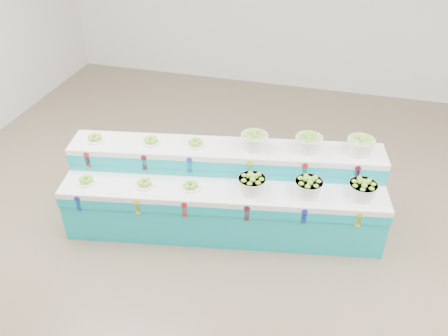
{
  "coord_description": "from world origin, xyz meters",
  "views": [
    {
      "loc": [
        0.6,
        -3.95,
        4.07
      ],
      "look_at": [
        -0.61,
        0.55,
        0.87
      ],
      "focal_mm": 37.77,
      "sensor_mm": 36.0,
      "label": 1
    }
  ],
  "objects_px": {
    "basket_upper_right": "(361,145)",
    "display_stand": "(224,192)",
    "plate_upper_mid": "(151,140)",
    "basket_lower_left": "(252,184)"
  },
  "relations": [
    {
      "from": "display_stand",
      "to": "basket_upper_right",
      "type": "distance_m",
      "value": 1.74
    },
    {
      "from": "basket_lower_left",
      "to": "plate_upper_mid",
      "type": "bearing_deg",
      "value": 169.36
    },
    {
      "from": "display_stand",
      "to": "basket_lower_left",
      "type": "height_order",
      "value": "display_stand"
    },
    {
      "from": "plate_upper_mid",
      "to": "basket_upper_right",
      "type": "relative_size",
      "value": 0.69
    },
    {
      "from": "display_stand",
      "to": "basket_upper_right",
      "type": "height_order",
      "value": "basket_upper_right"
    },
    {
      "from": "display_stand",
      "to": "basket_lower_left",
      "type": "bearing_deg",
      "value": -34.84
    },
    {
      "from": "basket_lower_left",
      "to": "plate_upper_mid",
      "type": "xyz_separation_m",
      "value": [
        -1.34,
        0.25,
        0.23
      ]
    },
    {
      "from": "plate_upper_mid",
      "to": "basket_upper_right",
      "type": "bearing_deg",
      "value": 10.07
    },
    {
      "from": "basket_upper_right",
      "to": "plate_upper_mid",
      "type": "bearing_deg",
      "value": -169.93
    },
    {
      "from": "basket_upper_right",
      "to": "display_stand",
      "type": "bearing_deg",
      "value": -161.4
    }
  ]
}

